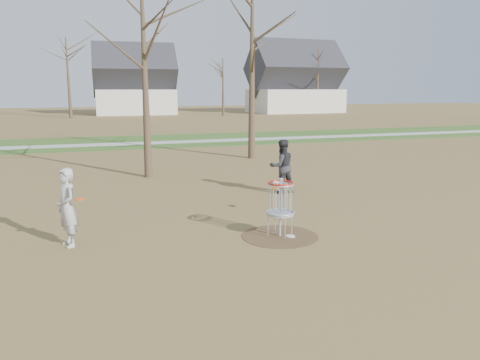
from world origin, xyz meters
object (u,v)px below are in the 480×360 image
(player_standing, at_px, (67,208))
(disc_golf_basket, at_px, (280,199))
(player_throwing, at_px, (282,166))
(disc_grounded, at_px, (290,236))

(player_standing, relative_size, disc_golf_basket, 1.29)
(player_throwing, xyz_separation_m, disc_golf_basket, (-1.85, -4.31, 0.02))
(player_throwing, bearing_deg, disc_golf_basket, 63.12)
(player_throwing, height_order, disc_golf_basket, player_throwing)
(player_standing, bearing_deg, player_throwing, 96.28)
(player_standing, height_order, disc_golf_basket, player_standing)
(player_standing, xyz_separation_m, disc_golf_basket, (4.68, -0.82, 0.05))
(player_throwing, xyz_separation_m, disc_grounded, (-1.63, -4.42, -0.87))
(player_standing, distance_m, disc_golf_basket, 4.75)
(disc_golf_basket, bearing_deg, player_standing, 170.02)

